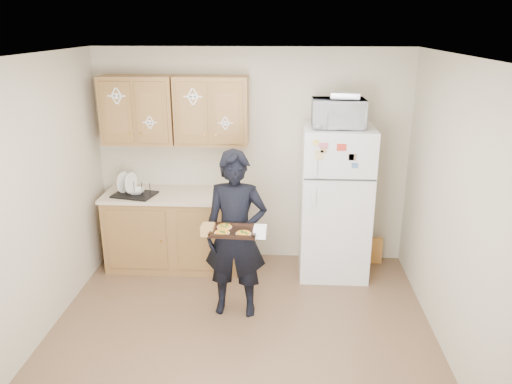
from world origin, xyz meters
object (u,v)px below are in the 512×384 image
baking_tray (234,232)px  dish_rack (134,188)px  refrigerator (335,202)px  microwave (338,113)px  person (236,235)px

baking_tray → dish_rack: dish_rack is taller
refrigerator → microwave: 1.00m
refrigerator → person: bearing=-138.3°
refrigerator → microwave: size_ratio=3.13×
baking_tray → dish_rack: bearing=139.3°
refrigerator → baking_tray: refrigerator is taller
person → baking_tray: 0.34m
baking_tray → person: bearing=95.3°
baking_tray → microwave: bearing=52.2°
person → dish_rack: bearing=147.3°
person → baking_tray: (0.01, -0.30, 0.16)m
microwave → dish_rack: 2.39m
refrigerator → microwave: (-0.02, -0.05, 1.00)m
person → microwave: (1.00, 0.86, 1.03)m
person → microwave: bearing=43.3°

